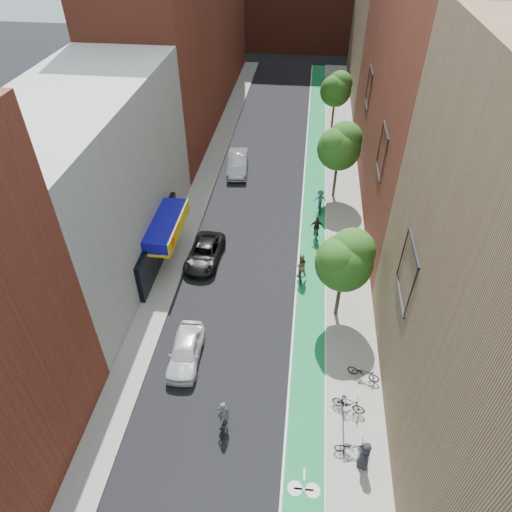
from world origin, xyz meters
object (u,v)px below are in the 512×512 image
(cyclist_lane_mid, at_px, (316,231))
(cyclist_lane_far, at_px, (320,202))
(parked_car_white, at_px, (186,351))
(parked_car_black, at_px, (205,253))
(pedestrian, at_px, (365,455))
(parked_car_silver, at_px, (238,163))
(cyclist_lane_near, at_px, (301,270))
(cyclist_lead, at_px, (224,419))

(cyclist_lane_mid, xyz_separation_m, cyclist_lane_far, (0.23, 4.02, 0.03))
(parked_car_white, bearing_deg, cyclist_lane_far, 63.23)
(parked_car_black, distance_m, pedestrian, 17.39)
(parked_car_silver, bearing_deg, parked_car_white, -94.70)
(parked_car_black, distance_m, parked_car_silver, 13.23)
(parked_car_black, relative_size, cyclist_lane_mid, 2.32)
(parked_car_white, relative_size, pedestrian, 2.38)
(cyclist_lane_near, distance_m, pedestrian, 13.16)
(cyclist_lead, bearing_deg, cyclist_lane_far, -104.58)
(parked_car_black, xyz_separation_m, cyclist_lane_near, (6.92, -1.25, 0.23))
(parked_car_black, bearing_deg, parked_car_white, -82.43)
(cyclist_lane_mid, relative_size, cyclist_lane_far, 1.08)
(cyclist_lead, bearing_deg, cyclist_lane_near, -108.00)
(parked_car_black, xyz_separation_m, cyclist_lane_mid, (7.93, 3.39, 0.13))
(cyclist_lane_near, height_order, cyclist_lane_far, cyclist_lane_near)
(cyclist_lead, xyz_separation_m, cyclist_lane_far, (4.57, 20.12, 0.16))
(cyclist_lane_far, xyz_separation_m, pedestrian, (2.23, -21.35, 0.21))
(parked_car_white, xyz_separation_m, pedestrian, (9.66, -5.14, 0.32))
(parked_car_silver, distance_m, cyclist_lane_near, 15.87)
(parked_car_black, xyz_separation_m, parked_car_silver, (0.43, 13.23, 0.17))
(parked_car_black, height_order, parked_car_silver, parked_car_silver)
(cyclist_lane_mid, xyz_separation_m, pedestrian, (2.45, -17.33, 0.24))
(parked_car_white, relative_size, cyclist_lead, 2.13)
(parked_car_white, relative_size, cyclist_lane_mid, 2.03)
(cyclist_lead, xyz_separation_m, pedestrian, (6.80, -1.23, 0.37))
(parked_car_white, relative_size, cyclist_lane_far, 2.19)
(cyclist_lane_near, xyz_separation_m, pedestrian, (3.46, -12.69, 0.13))
(parked_car_white, xyz_separation_m, parked_car_black, (-0.72, 8.81, -0.05))
(parked_car_white, height_order, pedestrian, pedestrian)
(parked_car_silver, relative_size, cyclist_lane_near, 2.37)
(cyclist_lead, relative_size, cyclist_lane_mid, 0.96)
(cyclist_lead, distance_m, cyclist_lane_near, 11.94)
(parked_car_silver, height_order, cyclist_lane_far, cyclist_lane_far)
(cyclist_lane_mid, distance_m, cyclist_lane_far, 4.02)
(parked_car_white, relative_size, parked_car_silver, 0.83)
(parked_car_white, distance_m, parked_car_black, 8.84)
(parked_car_white, height_order, cyclist_lane_mid, cyclist_lane_mid)
(parked_car_black, xyz_separation_m, cyclist_lead, (3.59, -12.72, -0.01))
(parked_car_white, xyz_separation_m, cyclist_lane_mid, (7.21, 12.20, 0.08))
(parked_car_silver, bearing_deg, cyclist_lane_mid, -58.13)
(parked_car_white, bearing_deg, parked_car_silver, 88.63)
(cyclist_lane_mid, bearing_deg, cyclist_lane_near, 76.33)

